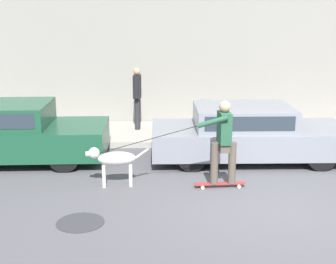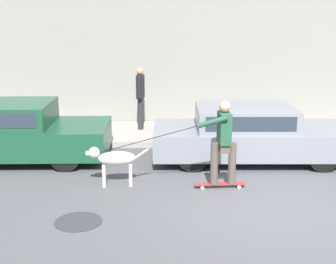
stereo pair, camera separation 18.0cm
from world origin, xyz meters
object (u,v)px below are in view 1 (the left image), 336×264
(parked_car_1, at_px, (248,134))
(skateboarder, at_px, (223,139))
(dog, at_px, (114,160))
(parked_car_0, at_px, (7,133))
(pedestrian_with_bag, at_px, (137,95))

(parked_car_1, height_order, skateboarder, skateboarder)
(parked_car_1, bearing_deg, dog, -150.15)
(skateboarder, bearing_deg, parked_car_0, -25.38)
(skateboarder, bearing_deg, dog, -8.04)
(skateboarder, height_order, pedestrian_with_bag, pedestrian_with_bag)
(parked_car_0, xyz_separation_m, pedestrian_with_bag, (2.76, 2.41, 0.43))
(parked_car_1, bearing_deg, parked_car_0, -179.74)
(pedestrian_with_bag, bearing_deg, dog, -91.18)
(skateboarder, bearing_deg, parked_car_1, -119.05)
(parked_car_0, height_order, pedestrian_with_bag, pedestrian_with_bag)
(parked_car_0, relative_size, pedestrian_with_bag, 2.58)
(parked_car_0, distance_m, skateboarder, 4.84)
(parked_car_1, height_order, pedestrian_with_bag, pedestrian_with_bag)
(pedestrian_with_bag, bearing_deg, parked_car_1, -40.51)
(dog, bearing_deg, pedestrian_with_bag, -98.87)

